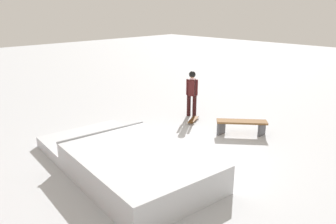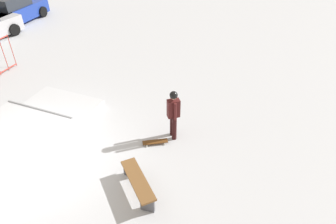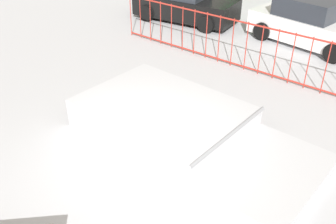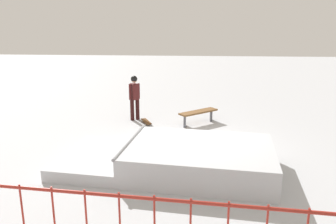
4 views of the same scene
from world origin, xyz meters
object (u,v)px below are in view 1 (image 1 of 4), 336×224
at_px(skater, 192,90).
at_px(park_bench, 242,124).
at_px(skate_ramp, 129,161).
at_px(skateboard, 193,120).

distance_m(skater, park_bench, 2.55).
height_order(skater, park_bench, skater).
distance_m(skate_ramp, skateboard, 4.34).
relative_size(skate_ramp, skater, 3.28).
bearing_deg(skateboard, skate_ramp, -5.21).
relative_size(skate_ramp, park_bench, 3.84).
distance_m(skate_ramp, skater, 4.99).
bearing_deg(skateboard, skater, -157.66).
bearing_deg(skateboard, park_bench, 69.28).
xyz_separation_m(skate_ramp, skater, (1.96, -4.54, 0.69)).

